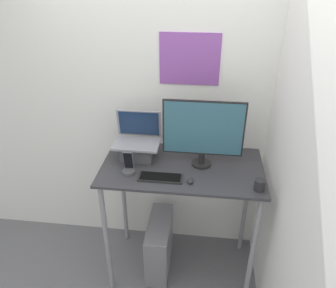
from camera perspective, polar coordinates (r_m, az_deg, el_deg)
name	(u,v)px	position (r m, az deg, el deg)	size (l,w,h in m)	color
wall_back	(187,115)	(2.70, 3.31, 5.03)	(6.00, 0.06, 2.60)	white
wall_side_right	(292,171)	(2.11, 20.74, -4.39)	(0.05, 6.00, 2.60)	white
desk	(182,183)	(2.53, 2.41, -6.85)	(1.20, 0.66, 1.07)	#333338
laptop	(137,146)	(2.50, -5.39, -0.41)	(0.34, 0.25, 0.35)	#4C4C51
monitor	(203,132)	(2.33, 6.13, 2.07)	(0.58, 0.14, 0.51)	black
keyboard	(160,177)	(2.30, -1.32, -5.84)	(0.31, 0.12, 0.02)	black
mouse	(190,181)	(2.27, 3.92, -6.37)	(0.04, 0.07, 0.03)	#262626
cell_phone	(128,168)	(2.36, -6.90, -4.21)	(0.09, 0.09, 0.18)	#4C4C51
computer_tower	(160,244)	(2.98, -1.48, -17.07)	(0.18, 0.51, 0.49)	gray
mug	(260,185)	(2.26, 15.68, -6.87)	(0.07, 0.07, 0.08)	#262628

